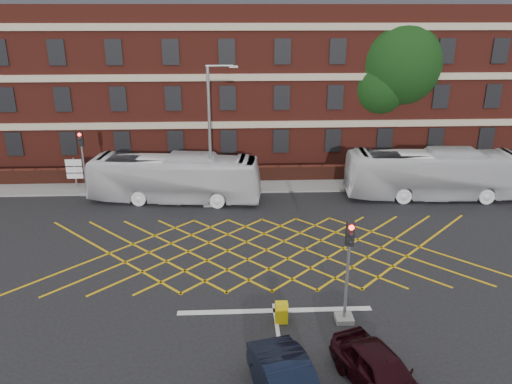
{
  "coord_description": "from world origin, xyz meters",
  "views": [
    {
      "loc": [
        -1.55,
        -21.0,
        11.67
      ],
      "look_at": [
        -0.55,
        1.5,
        3.39
      ],
      "focal_mm": 35.0,
      "sensor_mm": 36.0,
      "label": 1
    }
  ],
  "objects_px": {
    "direction_signs": "(74,170)",
    "utility_cabinet": "(281,312)",
    "traffic_light_far": "(84,169)",
    "street_lamp": "(212,160)",
    "bus_right": "(435,174)",
    "car_maroon": "(381,372)",
    "deciduous_tree": "(393,69)",
    "traffic_light_near": "(347,282)",
    "bus_left": "(175,178)"
  },
  "relations": [
    {
      "from": "direction_signs",
      "to": "utility_cabinet",
      "type": "distance_m",
      "value": 20.55
    },
    {
      "from": "traffic_light_far",
      "to": "street_lamp",
      "type": "bearing_deg",
      "value": -14.68
    },
    {
      "from": "bus_right",
      "to": "utility_cabinet",
      "type": "height_order",
      "value": "bus_right"
    },
    {
      "from": "car_maroon",
      "to": "traffic_light_far",
      "type": "bearing_deg",
      "value": 107.37
    },
    {
      "from": "traffic_light_far",
      "to": "utility_cabinet",
      "type": "height_order",
      "value": "traffic_light_far"
    },
    {
      "from": "direction_signs",
      "to": "utility_cabinet",
      "type": "bearing_deg",
      "value": -51.87
    },
    {
      "from": "deciduous_tree",
      "to": "traffic_light_near",
      "type": "bearing_deg",
      "value": -110.01
    },
    {
      "from": "bus_right",
      "to": "traffic_light_near",
      "type": "distance_m",
      "value": 16.07
    },
    {
      "from": "car_maroon",
      "to": "deciduous_tree",
      "type": "relative_size",
      "value": 0.36
    },
    {
      "from": "bus_right",
      "to": "car_maroon",
      "type": "bearing_deg",
      "value": 157.46
    },
    {
      "from": "bus_left",
      "to": "street_lamp",
      "type": "xyz_separation_m",
      "value": [
        2.42,
        -0.83,
        1.43
      ]
    },
    {
      "from": "street_lamp",
      "to": "utility_cabinet",
      "type": "bearing_deg",
      "value": -76.13
    },
    {
      "from": "car_maroon",
      "to": "deciduous_tree",
      "type": "bearing_deg",
      "value": 53.37
    },
    {
      "from": "deciduous_tree",
      "to": "traffic_light_near",
      "type": "xyz_separation_m",
      "value": [
        -8.24,
        -22.63,
        -5.5
      ]
    },
    {
      "from": "street_lamp",
      "to": "direction_signs",
      "type": "bearing_deg",
      "value": 160.82
    },
    {
      "from": "car_maroon",
      "to": "traffic_light_near",
      "type": "height_order",
      "value": "traffic_light_near"
    },
    {
      "from": "bus_left",
      "to": "direction_signs",
      "type": "height_order",
      "value": "bus_left"
    },
    {
      "from": "bus_left",
      "to": "car_maroon",
      "type": "bearing_deg",
      "value": -147.37
    },
    {
      "from": "street_lamp",
      "to": "direction_signs",
      "type": "xyz_separation_m",
      "value": [
        -9.5,
        3.31,
        -1.57
      ]
    },
    {
      "from": "deciduous_tree",
      "to": "bus_right",
      "type": "bearing_deg",
      "value": -87.06
    },
    {
      "from": "bus_left",
      "to": "deciduous_tree",
      "type": "relative_size",
      "value": 0.94
    },
    {
      "from": "street_lamp",
      "to": "traffic_light_far",
      "type": "bearing_deg",
      "value": 165.32
    },
    {
      "from": "car_maroon",
      "to": "bus_left",
      "type": "bearing_deg",
      "value": 95.59
    },
    {
      "from": "direction_signs",
      "to": "deciduous_tree",
      "type": "bearing_deg",
      "value": 15.41
    },
    {
      "from": "car_maroon",
      "to": "direction_signs",
      "type": "xyz_separation_m",
      "value": [
        -15.51,
        20.06,
        0.66
      ]
    },
    {
      "from": "car_maroon",
      "to": "direction_signs",
      "type": "distance_m",
      "value": 25.36
    },
    {
      "from": "traffic_light_near",
      "to": "utility_cabinet",
      "type": "distance_m",
      "value": 2.84
    },
    {
      "from": "bus_right",
      "to": "direction_signs",
      "type": "bearing_deg",
      "value": 86.81
    },
    {
      "from": "bus_right",
      "to": "utility_cabinet",
      "type": "xyz_separation_m",
      "value": [
        -11.21,
        -13.48,
        -1.16
      ]
    },
    {
      "from": "car_maroon",
      "to": "street_lamp",
      "type": "distance_m",
      "value": 17.94
    },
    {
      "from": "bus_right",
      "to": "car_maroon",
      "type": "xyz_separation_m",
      "value": [
        -8.38,
        -17.39,
        -0.88
      ]
    },
    {
      "from": "deciduous_tree",
      "to": "bus_left",
      "type": "bearing_deg",
      "value": -151.34
    },
    {
      "from": "direction_signs",
      "to": "traffic_light_far",
      "type": "bearing_deg",
      "value": -46.89
    },
    {
      "from": "bus_left",
      "to": "direction_signs",
      "type": "xyz_separation_m",
      "value": [
        -7.08,
        2.47,
        -0.14
      ]
    },
    {
      "from": "utility_cabinet",
      "to": "direction_signs",
      "type": "bearing_deg",
      "value": 128.13
    },
    {
      "from": "bus_right",
      "to": "traffic_light_far",
      "type": "xyz_separation_m",
      "value": [
        -22.88,
        1.59,
        0.17
      ]
    },
    {
      "from": "traffic_light_near",
      "to": "street_lamp",
      "type": "distance_m",
      "value": 14.11
    },
    {
      "from": "deciduous_tree",
      "to": "street_lamp",
      "type": "height_order",
      "value": "deciduous_tree"
    },
    {
      "from": "traffic_light_far",
      "to": "street_lamp",
      "type": "height_order",
      "value": "street_lamp"
    },
    {
      "from": "deciduous_tree",
      "to": "street_lamp",
      "type": "xyz_separation_m",
      "value": [
        -13.92,
        -9.76,
        -4.31
      ]
    },
    {
      "from": "bus_left",
      "to": "traffic_light_near",
      "type": "bearing_deg",
      "value": -142.39
    },
    {
      "from": "car_maroon",
      "to": "traffic_light_near",
      "type": "bearing_deg",
      "value": 74.84
    },
    {
      "from": "bus_left",
      "to": "car_maroon",
      "type": "distance_m",
      "value": 19.51
    },
    {
      "from": "traffic_light_far",
      "to": "traffic_light_near",
      "type": "bearing_deg",
      "value": -46.81
    },
    {
      "from": "traffic_light_near",
      "to": "deciduous_tree",
      "type": "bearing_deg",
      "value": 69.99
    },
    {
      "from": "car_maroon",
      "to": "utility_cabinet",
      "type": "xyz_separation_m",
      "value": [
        -2.84,
        3.91,
        -0.28
      ]
    },
    {
      "from": "street_lamp",
      "to": "direction_signs",
      "type": "distance_m",
      "value": 10.18
    },
    {
      "from": "deciduous_tree",
      "to": "traffic_light_near",
      "type": "relative_size",
      "value": 2.71
    },
    {
      "from": "traffic_light_far",
      "to": "direction_signs",
      "type": "height_order",
      "value": "traffic_light_far"
    },
    {
      "from": "traffic_light_far",
      "to": "utility_cabinet",
      "type": "bearing_deg",
      "value": -52.26
    }
  ]
}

